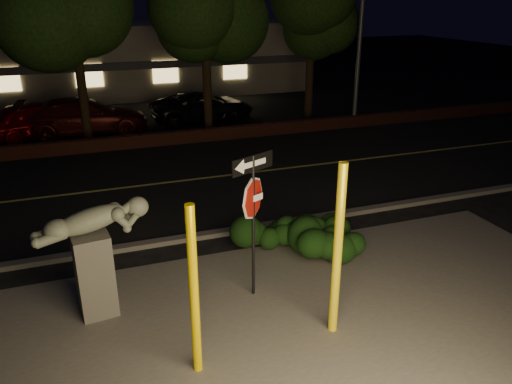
% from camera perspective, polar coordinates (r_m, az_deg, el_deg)
% --- Properties ---
extents(ground, '(90.00, 90.00, 0.00)m').
position_cam_1_polar(ground, '(18.88, -10.61, 4.20)').
color(ground, black).
rests_on(ground, ground).
extents(patio, '(14.00, 6.00, 0.02)m').
position_cam_1_polar(patio, '(9.23, 1.68, -15.34)').
color(patio, '#4C4944').
rests_on(patio, ground).
extents(road, '(80.00, 8.00, 0.01)m').
position_cam_1_polar(road, '(16.08, -8.77, 1.21)').
color(road, black).
rests_on(road, ground).
extents(lane_marking, '(80.00, 0.12, 0.00)m').
position_cam_1_polar(lane_marking, '(16.07, -8.77, 1.26)').
color(lane_marking, '#AEA745').
rests_on(lane_marking, road).
extents(curb, '(80.00, 0.25, 0.12)m').
position_cam_1_polar(curb, '(12.37, -4.93, -4.80)').
color(curb, '#4C4944').
rests_on(curb, ground).
extents(brick_wall, '(40.00, 0.35, 0.50)m').
position_cam_1_polar(brick_wall, '(20.05, -11.30, 5.92)').
color(brick_wall, '#472017').
rests_on(brick_wall, ground).
extents(parking_lot, '(40.00, 12.00, 0.01)m').
position_cam_1_polar(parking_lot, '(25.60, -13.34, 8.60)').
color(parking_lot, black).
rests_on(parking_lot, ground).
extents(building, '(22.00, 10.20, 4.00)m').
position_cam_1_polar(building, '(33.13, -15.47, 14.80)').
color(building, slate).
rests_on(building, ground).
extents(yellow_pole_left, '(0.14, 0.14, 2.87)m').
position_cam_1_polar(yellow_pole_left, '(7.62, -7.09, -11.36)').
color(yellow_pole_left, '#F4CE00').
rests_on(yellow_pole_left, ground).
extents(yellow_pole_right, '(0.16, 0.16, 3.14)m').
position_cam_1_polar(yellow_pole_right, '(8.47, 9.29, -6.78)').
color(yellow_pole_right, yellow).
rests_on(yellow_pole_right, ground).
extents(signpost, '(0.91, 0.42, 2.90)m').
position_cam_1_polar(signpost, '(9.17, -0.32, -0.77)').
color(signpost, black).
rests_on(signpost, ground).
extents(sculpture, '(2.04, 0.76, 2.18)m').
position_cam_1_polar(sculpture, '(9.41, -18.08, -6.15)').
color(sculpture, '#4C4944').
rests_on(sculpture, ground).
extents(hedge_center, '(1.94, 1.27, 0.93)m').
position_cam_1_polar(hedge_center, '(11.54, 1.40, -4.52)').
color(hedge_center, black).
rests_on(hedge_center, ground).
extents(hedge_right, '(1.83, 1.38, 1.07)m').
position_cam_1_polar(hedge_right, '(11.68, 7.65, -4.01)').
color(hedge_right, black).
rests_on(hedge_right, ground).
extents(hedge_far_right, '(1.67, 1.34, 1.01)m').
position_cam_1_polar(hedge_far_right, '(11.05, 8.95, -5.86)').
color(hedge_far_right, black).
rests_on(hedge_far_right, ground).
extents(parked_car_red, '(4.76, 2.86, 1.52)m').
position_cam_1_polar(parked_car_red, '(22.62, -23.49, 7.66)').
color(parked_car_red, '#7B020A').
rests_on(parked_car_red, ground).
extents(parked_car_darkred, '(5.31, 2.37, 1.51)m').
position_cam_1_polar(parked_car_darkred, '(22.47, -19.02, 8.18)').
color(parked_car_darkred, '#43100D').
rests_on(parked_car_darkred, ground).
extents(parked_car_dark, '(4.92, 2.55, 1.32)m').
position_cam_1_polar(parked_car_dark, '(23.76, -6.13, 9.69)').
color(parked_car_dark, black).
rests_on(parked_car_dark, ground).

